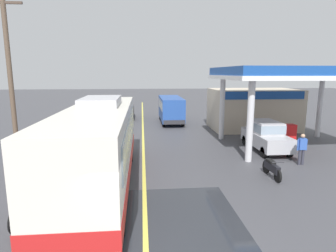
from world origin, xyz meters
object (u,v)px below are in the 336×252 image
(minibus_opposing_lane, at_px, (171,107))
(cyclist_on_shoulder, at_px, (20,200))
(motorcycle_parked_forecourt, at_px, (272,168))
(car_at_pump, at_px, (266,134))
(coach_bus_main, at_px, (99,146))
(car_trailing_behind_bus, at_px, (125,109))
(pedestrian_near_pump, at_px, (302,147))

(minibus_opposing_lane, bearing_deg, cyclist_on_shoulder, -109.95)
(cyclist_on_shoulder, xyz_separation_m, motorcycle_parked_forecourt, (9.79, 3.17, -0.34))
(car_at_pump, height_order, motorcycle_parked_forecourt, car_at_pump)
(car_at_pump, bearing_deg, coach_bus_main, -152.77)
(cyclist_on_shoulder, height_order, car_trailing_behind_bus, car_trailing_behind_bus)
(minibus_opposing_lane, xyz_separation_m, pedestrian_near_pump, (5.49, -13.54, -0.54))
(car_at_pump, bearing_deg, cyclist_on_shoulder, -145.96)
(motorcycle_parked_forecourt, bearing_deg, minibus_opposing_lane, 101.66)
(car_trailing_behind_bus, bearing_deg, car_at_pump, -55.35)
(car_at_pump, bearing_deg, motorcycle_parked_forecourt, -110.28)
(minibus_opposing_lane, height_order, pedestrian_near_pump, minibus_opposing_lane)
(minibus_opposing_lane, bearing_deg, coach_bus_main, -106.49)
(cyclist_on_shoulder, height_order, motorcycle_parked_forecourt, cyclist_on_shoulder)
(car_at_pump, bearing_deg, minibus_opposing_lane, 114.51)
(car_trailing_behind_bus, bearing_deg, pedestrian_near_pump, -58.71)
(cyclist_on_shoulder, bearing_deg, minibus_opposing_lane, 70.05)
(coach_bus_main, bearing_deg, minibus_opposing_lane, 73.51)
(cyclist_on_shoulder, bearing_deg, motorcycle_parked_forecourt, 17.95)
(coach_bus_main, relative_size, car_at_pump, 2.63)
(car_at_pump, relative_size, car_trailing_behind_bus, 1.00)
(motorcycle_parked_forecourt, relative_size, car_trailing_behind_bus, 0.43)
(car_at_pump, xyz_separation_m, motorcycle_parked_forecourt, (-1.69, -4.59, -0.57))
(coach_bus_main, relative_size, car_trailing_behind_bus, 2.63)
(car_at_pump, distance_m, motorcycle_parked_forecourt, 4.92)
(minibus_opposing_lane, relative_size, cyclist_on_shoulder, 3.37)
(car_at_pump, xyz_separation_m, cyclist_on_shoulder, (-11.49, -7.76, -0.23))
(car_at_pump, height_order, pedestrian_near_pump, car_at_pump)
(pedestrian_near_pump, distance_m, car_trailing_behind_bus, 19.26)
(car_at_pump, distance_m, minibus_opposing_lane, 11.65)
(coach_bus_main, relative_size, motorcycle_parked_forecourt, 6.13)
(minibus_opposing_lane, bearing_deg, pedestrian_near_pump, -67.92)
(minibus_opposing_lane, bearing_deg, motorcycle_parked_forecourt, -78.34)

